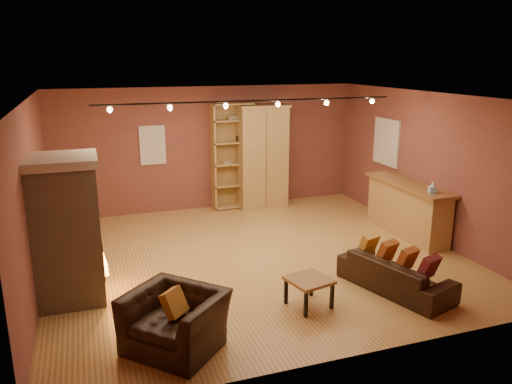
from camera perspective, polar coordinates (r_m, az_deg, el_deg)
name	(u,v)px	position (r m, az deg, el deg)	size (l,w,h in m)	color
floor	(256,257)	(8.91, 0.03, -7.42)	(7.00, 7.00, 0.00)	olive
ceiling	(256,97)	(8.26, 0.03, 10.84)	(7.00, 7.00, 0.00)	brown
back_wall	(210,148)	(11.53, -5.29, 4.99)	(7.00, 0.02, 2.80)	brown
left_wall	(33,199)	(8.08, -24.14, -0.70)	(0.02, 6.50, 2.80)	brown
right_wall	(428,166)	(10.15, 19.07, 2.82)	(0.02, 6.50, 2.80)	brown
fireplace	(67,230)	(7.56, -20.75, -4.06)	(1.01, 0.98, 2.12)	tan
back_window	(153,145)	(11.25, -11.74, 5.26)	(0.56, 0.04, 0.86)	silver
bookcase	(233,155)	(11.57, -2.69, 4.26)	(1.00, 0.39, 2.44)	tan
armoire	(262,156)	(11.61, 0.67, 4.11)	(1.17, 0.67, 2.39)	tan
bar_counter	(407,209)	(10.28, 16.89, -1.82)	(0.59, 2.20, 1.05)	tan
tissue_box	(433,188)	(9.52, 19.53, 0.42)	(0.15, 0.15, 0.22)	#8AB8DD
right_window	(386,142)	(11.20, 14.68, 5.56)	(0.05, 0.90, 1.00)	silver
loveseat	(396,268)	(7.86, 15.69, -8.34)	(1.03, 1.85, 0.75)	black
armchair	(175,312)	(6.21, -9.29, -13.35)	(1.27, 1.28, 0.95)	black
coffee_table	(309,282)	(7.16, 6.09, -10.25)	(0.67, 0.67, 0.42)	olive
track_rail	(252,103)	(8.45, -0.42, 10.16)	(5.20, 0.09, 0.13)	black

